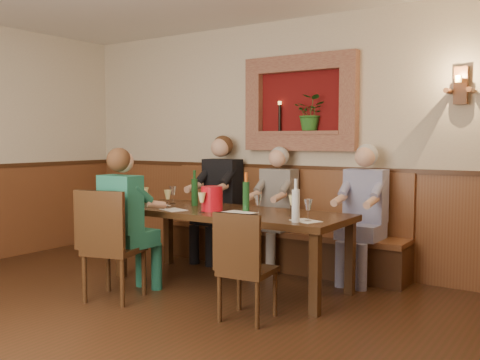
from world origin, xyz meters
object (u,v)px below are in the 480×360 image
Objects in this scene: chair_near_left at (113,268)px; person_bench_mid at (275,219)px; wine_bottle_green_b at (195,191)px; chair_near_right at (247,288)px; dining_table at (229,218)px; spittoon_bucket at (212,199)px; bench at (276,238)px; water_bottle at (296,205)px; person_chair_front at (128,235)px; person_bench_left at (218,209)px; wine_bottle_green_a at (246,196)px; person_bench_right at (362,226)px.

chair_near_left is 0.74× the size of person_bench_mid.
wine_bottle_green_b is at bearing -126.96° from person_bench_mid.
chair_near_left is at bearing -176.35° from chair_near_right.
spittoon_bucket is (-0.11, -0.12, 0.19)m from dining_table.
water_bottle is (0.90, -1.24, 0.57)m from bench.
person_chair_front is 3.68× the size of wine_bottle_green_b.
person_chair_front is (0.15, -1.61, -0.06)m from person_bench_left.
chair_near_right is at bearing -56.47° from wine_bottle_green_a.
water_bottle reaches higher than chair_near_right.
chair_near_right is 0.81m from water_bottle.
wine_bottle_green_b is (0.23, -0.73, 0.28)m from person_bench_left.
person_chair_front is (-1.30, -0.03, 0.31)m from chair_near_right.
person_chair_front reaches higher than chair_near_right.
spittoon_bucket is 0.34m from wine_bottle_green_a.
wine_bottle_green_a is at bearing -137.26° from person_bench_right.
person_bench_left reaches higher than chair_near_left.
water_bottle is (1.41, -0.41, -0.00)m from wine_bottle_green_b.
person_bench_mid reaches higher than wine_bottle_green_b.
bench is 1.84m from person_chair_front.
person_bench_left is 1.09× the size of person_bench_mid.
spittoon_bucket is (0.48, 0.85, 0.58)m from chair_near_left.
spittoon_bucket is at bearing 45.37° from chair_near_left.
chair_near_left is 2.66× the size of wine_bottle_green_a.
chair_near_right is at bearing 1.19° from person_chair_front.
bench is at bearing 58.44° from wine_bottle_green_b.
chair_near_left reaches higher than spittoon_bucket.
wine_bottle_green_a is (0.18, 0.03, 0.23)m from dining_table.
dining_table is at bearing -92.55° from person_bench_mid.
person_bench_mid reaches higher than chair_near_left.
wine_bottle_green_b is at bearing 70.59° from chair_near_left.
bench is 1.09m from wine_bottle_green_a.
person_bench_left is at bearing 123.35° from spittoon_bucket.
chair_near_left is at bearing -155.77° from water_bottle.
wine_bottle_green_a reaches higher than chair_near_left.
chair_near_right is (0.70, -1.70, -0.07)m from bench.
person_chair_front is 5.72× the size of spittoon_bucket.
chair_near_right is at bearing -102.39° from person_bench_right.
spittoon_bucket is 0.65× the size of water_bottle.
bench is 0.81m from person_bench_left.
person_bench_left is 1.62m from person_chair_front.
chair_near_left is at bearing -88.35° from person_chair_front.
dining_table is 2.73× the size of chair_near_right.
person_chair_front is at bearing -127.38° from dining_table.
dining_table is 1.11m from chair_near_right.
person_bench_right reaches higher than spittoon_bucket.
person_bench_left is (-1.45, 1.59, 0.36)m from chair_near_right.
water_bottle is (0.72, -0.33, -0.00)m from wine_bottle_green_a.
spittoon_bucket is (0.48, 0.66, 0.31)m from person_chair_front.
water_bottle is at bearing -9.93° from spittoon_bucket.
person_bench_left is 0.78m from person_bench_mid.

